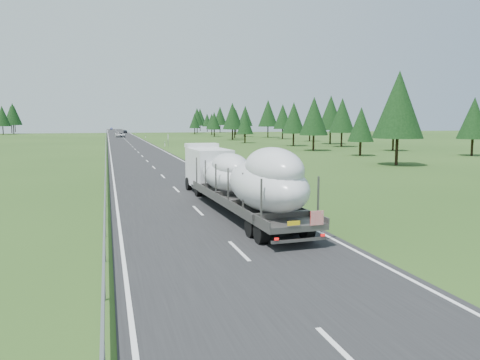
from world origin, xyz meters
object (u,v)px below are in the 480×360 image
object	(u,v)px
boat_truck	(238,176)
distant_van	(120,135)
highway_sign	(168,138)
distant_car_dark	(125,131)
distant_car_blue	(111,129)

from	to	relation	value
boat_truck	distant_van	bearing A→B (deg)	91.26
highway_sign	boat_truck	distance (m)	72.52
distant_car_dark	distant_car_blue	xyz separation A→B (m)	(-5.06, 83.55, -0.07)
boat_truck	distant_car_dark	bearing A→B (deg)	89.79
boat_truck	distant_car_blue	bearing A→B (deg)	90.92
distant_car_dark	distant_car_blue	size ratio (longest dim) A/B	1.07
distant_van	distant_car_dark	bearing A→B (deg)	81.08
boat_truck	distant_car_blue	distance (m)	270.62
highway_sign	distant_car_dark	bearing A→B (deg)	92.19
highway_sign	distant_car_blue	xyz separation A→B (m)	(-9.45, 198.24, -1.17)
highway_sign	distant_car_dark	world-z (taller)	highway_sign
distant_van	distant_car_dark	world-z (taller)	distant_van
distant_van	distant_car_dark	xyz separation A→B (m)	(3.63, 53.29, -0.16)
highway_sign	distant_car_blue	bearing A→B (deg)	92.73
distant_car_dark	boat_truck	bearing A→B (deg)	-85.69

